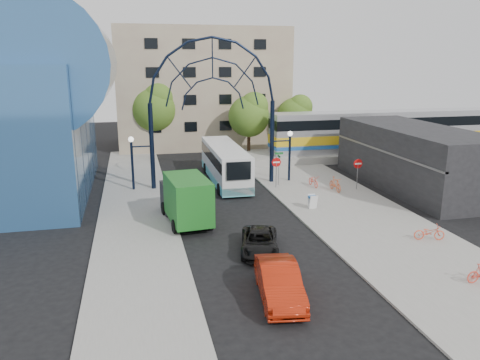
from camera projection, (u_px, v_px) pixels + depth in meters
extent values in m
plane|color=black|center=(258.00, 249.00, 26.06)|extent=(120.00, 120.00, 0.00)
cube|color=gray|center=(356.00, 215.00, 31.57)|extent=(8.00, 56.00, 0.12)
cube|color=gray|center=(137.00, 222.00, 30.29)|extent=(5.00, 50.00, 0.12)
cylinder|color=black|center=(152.00, 147.00, 37.32)|extent=(0.36, 0.36, 7.00)
cylinder|color=black|center=(272.00, 143.00, 39.50)|extent=(0.36, 0.36, 7.00)
cylinder|color=black|center=(133.00, 167.00, 37.34)|extent=(0.20, 0.20, 4.00)
cylinder|color=black|center=(289.00, 159.00, 40.22)|extent=(0.20, 0.20, 4.00)
sphere|color=white|center=(131.00, 139.00, 36.80)|extent=(0.44, 0.44, 0.44)
sphere|color=white|center=(290.00, 134.00, 39.68)|extent=(0.44, 0.44, 0.44)
cylinder|color=slate|center=(276.00, 174.00, 38.14)|extent=(0.06, 0.06, 2.20)
cylinder|color=red|center=(276.00, 162.00, 37.89)|extent=(0.80, 0.04, 0.80)
cube|color=white|center=(277.00, 162.00, 37.86)|extent=(0.55, 0.02, 0.12)
cylinder|color=slate|center=(357.00, 176.00, 37.60)|extent=(0.06, 0.06, 2.20)
cylinder|color=red|center=(358.00, 164.00, 37.35)|extent=(0.76, 0.04, 0.76)
cube|color=white|center=(358.00, 164.00, 37.33)|extent=(0.55, 0.02, 0.12)
cylinder|color=slate|center=(279.00, 169.00, 38.72)|extent=(0.05, 0.05, 2.80)
cube|color=#146626|center=(279.00, 153.00, 38.39)|extent=(0.70, 0.03, 0.18)
cube|color=#146626|center=(279.00, 156.00, 38.46)|extent=(0.03, 0.70, 0.18)
cube|color=white|center=(313.00, 202.00, 32.61)|extent=(0.55, 0.26, 0.99)
cube|color=white|center=(312.00, 201.00, 32.94)|extent=(0.55, 0.26, 0.99)
cube|color=#1E59A5|center=(313.00, 197.00, 32.69)|extent=(0.55, 0.42, 0.14)
cylinder|color=#326199|center=(53.00, 64.00, 35.13)|extent=(9.00, 16.00, 9.00)
cube|color=black|center=(414.00, 157.00, 38.38)|extent=(6.00, 16.00, 5.00)
cube|color=tan|center=(200.00, 88.00, 57.81)|extent=(20.00, 12.00, 14.00)
cube|color=gray|center=(382.00, 153.00, 51.10)|extent=(32.00, 5.00, 0.80)
cube|color=#B7B7BC|center=(383.00, 131.00, 50.48)|extent=(25.00, 3.00, 4.20)
cube|color=gold|center=(383.00, 136.00, 50.63)|extent=(25.10, 3.05, 0.90)
cube|color=black|center=(384.00, 121.00, 50.23)|extent=(25.05, 3.05, 1.00)
cube|color=#1E59A5|center=(382.00, 142.00, 50.80)|extent=(25.10, 3.05, 0.35)
cylinder|color=#382314|center=(249.00, 144.00, 51.60)|extent=(0.36, 0.36, 2.52)
sphere|color=#375917|center=(249.00, 116.00, 50.84)|extent=(4.48, 4.48, 4.48)
sphere|color=#375917|center=(254.00, 106.00, 50.39)|extent=(3.08, 3.08, 3.08)
cylinder|color=#382314|center=(155.00, 140.00, 53.15)|extent=(0.36, 0.36, 2.88)
sphere|color=#375917|center=(154.00, 109.00, 52.28)|extent=(5.12, 5.12, 5.12)
sphere|color=#375917|center=(158.00, 98.00, 51.79)|extent=(3.52, 3.52, 3.52)
cylinder|color=#382314|center=(294.00, 140.00, 54.83)|extent=(0.36, 0.36, 2.34)
sphere|color=#375917|center=(295.00, 116.00, 54.12)|extent=(4.16, 4.16, 4.16)
sphere|color=#375917|center=(300.00, 107.00, 53.69)|extent=(2.86, 2.86, 2.86)
cube|color=silver|center=(225.00, 162.00, 40.34)|extent=(2.63, 11.25, 2.83)
cube|color=#62D0DB|center=(225.00, 175.00, 40.63)|extent=(2.66, 11.25, 0.68)
cube|color=black|center=(225.00, 156.00, 40.19)|extent=(2.68, 11.03, 0.88)
cube|color=black|center=(239.00, 171.00, 34.83)|extent=(1.84, 0.16, 1.37)
cube|color=black|center=(215.00, 152.00, 45.64)|extent=(2.34, 0.21, 1.56)
cylinder|color=black|center=(205.00, 168.00, 43.69)|extent=(0.29, 0.94, 0.94)
cylinder|color=black|center=(231.00, 167.00, 44.19)|extent=(0.29, 0.94, 0.94)
cylinder|color=black|center=(219.00, 189.00, 36.46)|extent=(0.29, 0.94, 0.94)
cylinder|color=black|center=(250.00, 188.00, 36.97)|extent=(0.29, 0.94, 0.94)
cube|color=black|center=(179.00, 198.00, 32.12)|extent=(2.43, 2.52, 2.11)
cube|color=black|center=(175.00, 188.00, 33.07)|extent=(1.92, 0.29, 0.96)
cube|color=#1B691F|center=(188.00, 198.00, 29.29)|extent=(2.75, 4.63, 2.69)
cylinder|color=black|center=(164.00, 209.00, 31.66)|extent=(0.34, 0.94, 0.92)
cylinder|color=black|center=(196.00, 206.00, 32.35)|extent=(0.34, 0.94, 0.92)
cylinder|color=black|center=(175.00, 227.00, 28.22)|extent=(0.34, 0.94, 0.92)
cylinder|color=black|center=(210.00, 223.00, 28.92)|extent=(0.34, 0.94, 0.92)
imported|color=black|center=(260.00, 242.00, 25.56)|extent=(2.99, 4.64, 1.19)
imported|color=#AC200A|center=(279.00, 282.00, 20.46)|extent=(2.32, 5.00, 1.59)
imported|color=#FD4632|center=(313.00, 181.00, 38.60)|extent=(0.67, 1.78, 0.92)
imported|color=#CE5429|center=(335.00, 184.00, 37.19)|extent=(0.64, 1.88, 1.11)
imported|color=#E94D2E|center=(429.00, 232.00, 27.00)|extent=(1.84, 1.05, 0.92)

